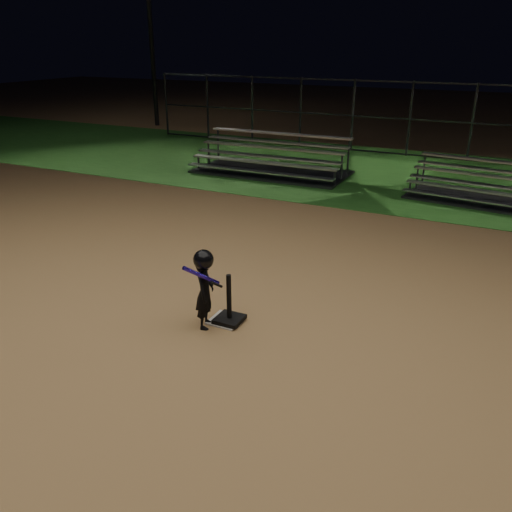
# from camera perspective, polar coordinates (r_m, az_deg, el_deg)

# --- Properties ---
(ground) EXTENTS (80.00, 80.00, 0.00)m
(ground) POSITION_cam_1_polar(r_m,az_deg,el_deg) (7.75, -3.26, -6.99)
(ground) COLOR #AF834F
(ground) RESTS_ON ground
(grass_strip) EXTENTS (60.00, 8.00, 0.01)m
(grass_strip) POSITION_cam_1_polar(r_m,az_deg,el_deg) (16.66, 13.82, 8.59)
(grass_strip) COLOR #235B1D
(grass_strip) RESTS_ON ground
(home_plate) EXTENTS (0.45, 0.45, 0.02)m
(home_plate) POSITION_cam_1_polar(r_m,az_deg,el_deg) (7.74, -3.26, -6.92)
(home_plate) COLOR beige
(home_plate) RESTS_ON ground
(batting_tee) EXTENTS (0.38, 0.38, 0.73)m
(batting_tee) POSITION_cam_1_polar(r_m,az_deg,el_deg) (7.63, -2.89, -6.14)
(batting_tee) COLOR black
(batting_tee) RESTS_ON home_plate
(child_batter) EXTENTS (0.44, 0.62, 1.17)m
(child_batter) POSITION_cam_1_polar(r_m,az_deg,el_deg) (7.36, -5.56, -3.32)
(child_batter) COLOR black
(child_batter) RESTS_ON ground
(bleacher_left) EXTENTS (4.58, 2.25, 1.12)m
(bleacher_left) POSITION_cam_1_polar(r_m,az_deg,el_deg) (16.23, 1.61, 9.69)
(bleacher_left) COLOR silver
(bleacher_left) RESTS_ON ground
(bleacher_right) EXTENTS (4.03, 2.36, 0.94)m
(bleacher_right) POSITION_cam_1_polar(r_m,az_deg,el_deg) (14.49, 23.76, 6.08)
(bleacher_right) COLOR silver
(bleacher_right) RESTS_ON ground
(backstop_fence) EXTENTS (20.08, 0.08, 2.50)m
(backstop_fence) POSITION_cam_1_polar(r_m,az_deg,el_deg) (19.33, 16.24, 13.97)
(backstop_fence) COLOR #38383D
(backstop_fence) RESTS_ON ground
(light_pole_left) EXTENTS (0.90, 0.53, 8.30)m
(light_pole_left) POSITION_cam_1_polar(r_m,az_deg,el_deg) (25.88, -11.50, 24.54)
(light_pole_left) COLOR #2D2D30
(light_pole_left) RESTS_ON ground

